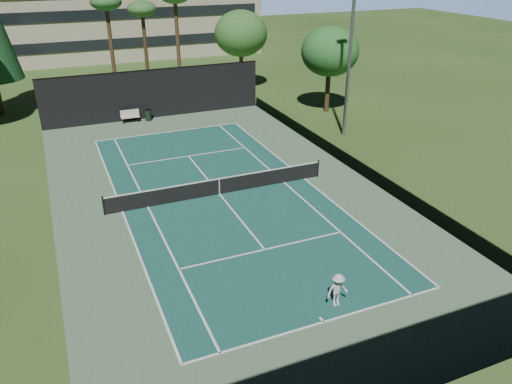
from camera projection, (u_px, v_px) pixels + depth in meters
ground at (220, 194)px, 28.57m from camera, size 160.00×160.00×0.00m
apron_slab at (220, 194)px, 28.56m from camera, size 18.00×32.00×0.01m
court_surface at (220, 194)px, 28.56m from camera, size 10.97×23.77×0.01m
court_lines at (220, 194)px, 28.56m from camera, size 11.07×23.87×0.01m
tennis_net at (219, 186)px, 28.32m from camera, size 12.90×0.10×1.10m
fence at (218, 162)px, 27.74m from camera, size 18.04×32.05×4.03m
player at (338, 290)px, 19.34m from camera, size 0.93×0.54×1.43m
tennis_ball_a at (214, 355)px, 17.15m from camera, size 0.06×0.06×0.06m
tennis_ball_b at (211, 177)px, 30.62m from camera, size 0.06×0.06×0.06m
tennis_ball_c at (209, 183)px, 29.91m from camera, size 0.08×0.08×0.08m
tennis_ball_d at (155, 165)px, 32.44m from camera, size 0.06×0.06×0.06m
park_bench at (130, 116)px, 40.39m from camera, size 1.50×0.45×1.02m
trash_bin at (148, 115)px, 40.83m from camera, size 0.56×0.56×0.95m
palm_a at (106, 6)px, 44.20m from camera, size 2.80×2.80×9.32m
palm_b at (142, 12)px, 47.44m from camera, size 2.80×2.80×8.42m
palm_c at (175, 0)px, 45.29m from camera, size 2.80×2.80×9.77m
decid_tree_a at (241, 34)px, 47.95m from camera, size 5.12×5.12×7.62m
decid_tree_b at (330, 52)px, 41.22m from camera, size 4.80×4.80×7.14m
campus_building at (102, 23)px, 64.85m from camera, size 40.50×12.50×8.30m
light_pole at (350, 48)px, 34.94m from camera, size 0.90×0.25×12.22m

